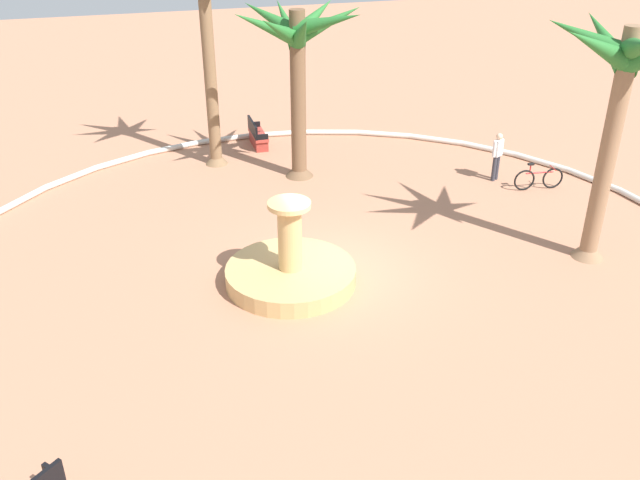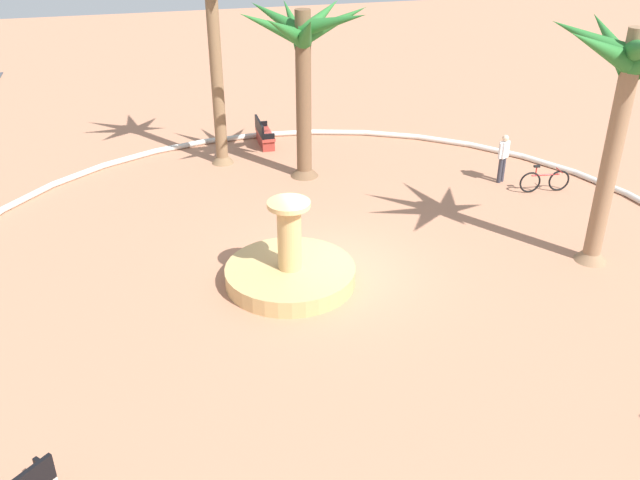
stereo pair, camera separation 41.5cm
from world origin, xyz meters
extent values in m
plane|color=tan|center=(0.00, 0.00, 0.00)|extent=(80.00, 80.00, 0.00)
torus|color=silver|center=(0.00, 0.00, 0.10)|extent=(21.66, 21.66, 0.20)
cylinder|color=tan|center=(-0.33, 1.21, 0.23)|extent=(3.33, 3.33, 0.45)
cylinder|color=teal|center=(-0.33, 1.21, 0.19)|extent=(2.93, 2.93, 0.34)
cylinder|color=tan|center=(-0.33, 1.21, 1.30)|extent=(0.60, 0.60, 1.71)
cylinder|color=#E0B370|center=(-0.33, 1.21, 2.22)|extent=(1.07, 1.07, 0.12)
cylinder|color=brown|center=(6.45, -0.80, 2.79)|extent=(0.51, 0.51, 5.57)
cone|color=brown|center=(6.45, -0.80, 0.25)|extent=(0.97, 0.97, 0.50)
cone|color=#28702D|center=(7.39, -0.70, 5.00)|extent=(2.23, 0.78, 1.63)
cone|color=#28702D|center=(7.26, -0.14, 5.21)|extent=(2.12, 1.87, 1.25)
cone|color=#28702D|center=(6.33, 0.21, 5.12)|extent=(0.83, 2.31, 1.41)
cone|color=#28702D|center=(5.73, -0.10, 5.10)|extent=(2.00, 1.97, 1.45)
cone|color=#28702D|center=(5.47, -0.69, 5.07)|extent=(2.28, 0.81, 1.50)
cone|color=#28702D|center=(5.74, -1.60, 5.28)|extent=(1.94, 2.08, 1.13)
cone|color=#28702D|center=(6.39, -1.82, 5.14)|extent=(0.70, 2.29, 1.37)
cone|color=#28702D|center=(7.15, -1.57, 5.19)|extent=(1.95, 2.06, 1.28)
cylinder|color=#8E6B4C|center=(-1.27, -6.92, 3.08)|extent=(0.46, 0.46, 6.17)
cone|color=#8E6B4C|center=(-1.27, -6.92, 0.25)|extent=(0.87, 0.87, 0.50)
cone|color=#28702D|center=(-0.37, -6.94, 5.68)|extent=(2.08, 0.59, 1.48)
cone|color=#28702D|center=(-0.67, -6.16, 5.83)|extent=(1.75, 2.01, 1.21)
cone|color=#28702D|center=(-1.35, -5.99, 5.75)|extent=(0.73, 2.14, 1.35)
cone|color=#28702D|center=(-2.13, -6.44, 5.90)|extent=(2.13, 1.52, 1.08)
cylinder|color=brown|center=(8.38, 1.78, 3.44)|extent=(0.42, 0.42, 6.88)
cone|color=brown|center=(8.38, 1.78, 0.25)|extent=(0.80, 0.80, 0.50)
cube|color=black|center=(-5.97, 6.65, 0.59)|extent=(0.39, 0.36, 0.24)
cube|color=#B73D33|center=(9.78, -0.06, 0.45)|extent=(1.60, 0.51, 0.12)
cube|color=black|center=(9.78, 0.15, 0.75)|extent=(1.60, 0.09, 0.50)
cube|color=#9C342B|center=(9.78, -0.06, 0.20)|extent=(1.47, 0.47, 0.39)
cube|color=black|center=(10.53, -0.06, 0.59)|extent=(0.08, 0.45, 0.24)
cube|color=black|center=(9.03, -0.05, 0.59)|extent=(0.08, 0.45, 0.24)
torus|color=black|center=(3.08, -8.60, 0.36)|extent=(0.14, 0.72, 0.72)
torus|color=black|center=(3.19, -7.60, 0.36)|extent=(0.14, 0.72, 0.72)
cylinder|color=#B21919|center=(3.13, -8.10, 0.59)|extent=(0.16, 0.95, 0.05)
cylinder|color=#B21919|center=(3.17, -7.75, 0.74)|extent=(0.04, 0.04, 0.30)
cube|color=black|center=(3.17, -7.75, 0.91)|extent=(0.12, 0.21, 0.06)
cylinder|color=#B21919|center=(3.08, -8.55, 0.73)|extent=(0.44, 0.08, 0.03)
cylinder|color=#33333D|center=(4.28, -7.19, 0.44)|extent=(0.14, 0.14, 0.88)
cylinder|color=#33333D|center=(4.19, -7.04, 0.44)|extent=(0.14, 0.14, 0.88)
cube|color=white|center=(4.24, -7.11, 1.16)|extent=(0.34, 0.39, 0.56)
sphere|color=beige|center=(4.24, -7.11, 1.56)|extent=(0.22, 0.22, 0.22)
cylinder|color=white|center=(4.34, -7.31, 1.16)|extent=(0.09, 0.09, 0.53)
cylinder|color=white|center=(4.13, -6.92, 1.16)|extent=(0.09, 0.09, 0.53)
camera|label=1|loc=(-15.09, 4.73, 9.33)|focal=38.85mm
camera|label=2|loc=(-15.20, 4.33, 9.33)|focal=38.85mm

